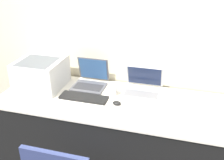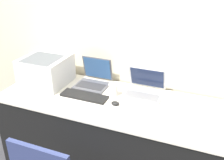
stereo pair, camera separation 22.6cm
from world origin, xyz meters
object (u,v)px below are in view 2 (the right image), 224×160
object	(u,v)px
laptop_right	(144,89)
coffee_cup	(113,90)
external_keyboard	(84,96)
laptop_left	(94,79)
mouse	(115,103)
printer	(46,69)

from	to	relation	value
laptop_right	coffee_cup	size ratio (longest dim) A/B	3.00
external_keyboard	laptop_left	bearing A→B (deg)	96.12
laptop_left	coffee_cup	bearing A→B (deg)	-28.07
laptop_left	laptop_right	size ratio (longest dim) A/B	0.89
laptop_left	mouse	bearing A→B (deg)	-40.07
external_keyboard	mouse	world-z (taller)	mouse
printer	mouse	world-z (taller)	printer
laptop_left	coffee_cup	distance (m)	0.30
laptop_right	external_keyboard	distance (m)	0.55
printer	coffee_cup	xyz separation A→B (m)	(0.71, -0.00, -0.09)
laptop_left	printer	bearing A→B (deg)	-162.72
printer	laptop_right	xyz separation A→B (m)	(0.96, 0.13, -0.10)
external_keyboard	mouse	xyz separation A→B (m)	(0.31, -0.02, 0.01)
external_keyboard	coffee_cup	bearing A→B (deg)	27.40
external_keyboard	coffee_cup	distance (m)	0.27
laptop_left	mouse	world-z (taller)	laptop_left
printer	mouse	distance (m)	0.81
laptop_right	printer	bearing A→B (deg)	-172.28
laptop_right	mouse	world-z (taller)	laptop_right
coffee_cup	mouse	xyz separation A→B (m)	(0.08, -0.14, -0.04)
printer	mouse	xyz separation A→B (m)	(0.78, -0.15, -0.13)
laptop_left	external_keyboard	xyz separation A→B (m)	(0.03, -0.26, -0.05)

